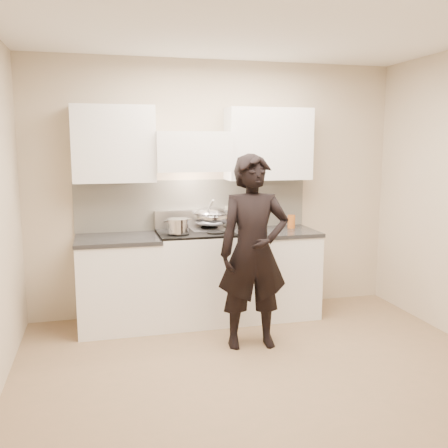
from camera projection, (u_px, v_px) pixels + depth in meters
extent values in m
plane|color=#8B6C4F|center=(268.00, 377.00, 3.95)|extent=(4.00, 4.00, 0.00)
cube|color=#C3B39C|center=(216.00, 188.00, 5.41)|extent=(4.00, 0.04, 2.70)
cube|color=#C3B39C|center=(412.00, 260.00, 2.06)|extent=(4.00, 0.04, 2.70)
cube|color=white|center=(273.00, 20.00, 3.52)|extent=(4.00, 3.50, 0.02)
cube|color=beige|center=(194.00, 204.00, 5.36)|extent=(2.50, 0.02, 0.53)
cube|color=silver|center=(190.00, 219.00, 5.34)|extent=(0.76, 0.08, 0.20)
cube|color=white|center=(192.00, 152.00, 5.08)|extent=(0.76, 0.40, 0.40)
cylinder|color=silver|center=(196.00, 170.00, 4.94)|extent=(0.66, 0.02, 0.02)
cube|color=white|center=(268.00, 144.00, 5.30)|extent=(0.90, 0.33, 0.75)
cube|color=white|center=(114.00, 144.00, 4.91)|extent=(0.80, 0.33, 0.75)
cube|color=beige|center=(228.00, 211.00, 5.46)|extent=(0.08, 0.01, 0.12)
cube|color=white|center=(196.00, 277.00, 5.16)|extent=(0.76, 0.65, 0.92)
cube|color=black|center=(195.00, 233.00, 5.09)|extent=(0.76, 0.65, 0.02)
cube|color=silver|center=(208.00, 229.00, 5.24)|extent=(0.36, 0.34, 0.01)
cylinder|color=silver|center=(201.00, 253.00, 4.83)|extent=(0.62, 0.02, 0.02)
cylinder|color=black|center=(180.00, 234.00, 4.90)|extent=(0.18, 0.18, 0.01)
cylinder|color=black|center=(216.00, 232.00, 4.99)|extent=(0.18, 0.18, 0.01)
cylinder|color=black|center=(175.00, 229.00, 5.19)|extent=(0.18, 0.18, 0.01)
cylinder|color=black|center=(209.00, 228.00, 5.27)|extent=(0.18, 0.18, 0.01)
cube|color=white|center=(271.00, 274.00, 5.37)|extent=(0.90, 0.65, 0.88)
cube|color=black|center=(272.00, 232.00, 5.30)|extent=(0.92, 0.67, 0.04)
cube|color=white|center=(119.00, 284.00, 4.98)|extent=(0.80, 0.65, 0.88)
cube|color=black|center=(117.00, 239.00, 4.91)|extent=(0.82, 0.67, 0.04)
ellipsoid|color=silver|center=(211.00, 217.00, 5.26)|extent=(0.39, 0.39, 0.21)
torus|color=silver|center=(211.00, 212.00, 5.25)|extent=(0.41, 0.41, 0.02)
ellipsoid|color=beige|center=(211.00, 218.00, 5.26)|extent=(0.22, 0.22, 0.10)
cylinder|color=silver|center=(209.00, 208.00, 5.07)|extent=(0.04, 0.29, 0.21)
cylinder|color=silver|center=(178.00, 226.00, 4.91)|extent=(0.27, 0.27, 0.14)
cube|color=silver|center=(166.00, 222.00, 4.83)|extent=(0.05, 0.04, 0.01)
cube|color=silver|center=(189.00, 219.00, 4.97)|extent=(0.05, 0.04, 0.01)
cylinder|color=silver|center=(237.00, 220.00, 5.42)|extent=(0.13, 0.13, 0.18)
cylinder|color=black|center=(240.00, 212.00, 5.42)|extent=(0.01, 0.01, 0.31)
cylinder|color=silver|center=(238.00, 212.00, 5.44)|extent=(0.01, 0.01, 0.31)
cylinder|color=silver|center=(236.00, 212.00, 5.44)|extent=(0.01, 0.01, 0.31)
cylinder|color=black|center=(235.00, 212.00, 5.42)|extent=(0.01, 0.01, 0.31)
cylinder|color=silver|center=(235.00, 212.00, 5.40)|extent=(0.01, 0.01, 0.31)
cylinder|color=silver|center=(236.00, 212.00, 5.38)|extent=(0.01, 0.01, 0.31)
cylinder|color=black|center=(238.00, 212.00, 5.38)|extent=(0.01, 0.01, 0.31)
cylinder|color=silver|center=(240.00, 212.00, 5.40)|extent=(0.01, 0.01, 0.31)
cylinder|color=orange|center=(256.00, 224.00, 5.47)|extent=(0.04, 0.04, 0.08)
cylinder|color=#BF0009|center=(256.00, 220.00, 5.46)|extent=(0.05, 0.05, 0.03)
cylinder|color=#B65C1F|center=(291.00, 222.00, 5.43)|extent=(0.08, 0.08, 0.14)
imported|color=black|center=(253.00, 252.00, 4.45)|extent=(0.67, 0.47, 1.74)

